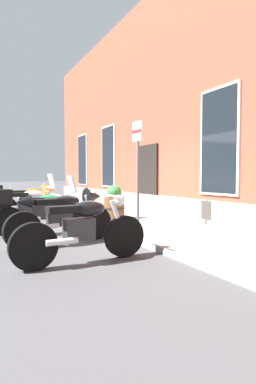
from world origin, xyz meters
name	(u,v)px	position (x,y,z in m)	size (l,w,h in m)	color
ground_plane	(97,229)	(0.00, 0.00, 0.00)	(140.00, 140.00, 0.00)	#424244
sidewalk	(140,223)	(0.00, 1.23, 0.06)	(27.86, 2.46, 0.12)	gray
motorcycle_orange_sport	(32,200)	(-2.68, -1.03, 0.57)	(0.67, 2.06, 1.05)	black
motorcycle_silver_touring	(25,204)	(-1.25, -1.49, 0.57)	(0.62, 2.05, 1.36)	black
motorcycle_green_touring	(39,210)	(0.07, -1.39, 0.54)	(0.62, 2.14, 1.30)	black
motorcycle_black_sport	(66,214)	(1.23, -1.14, 0.57)	(0.65, 2.15, 1.06)	black
motorcycle_black_naked	(84,230)	(2.65, -1.30, 0.49)	(0.62, 2.09, 1.00)	black
parking_sign	(138,158)	(0.89, 0.63, 1.69)	(0.36, 0.07, 2.42)	#4C4C51
barrel_planter	(114,204)	(-0.67, 0.78, 0.52)	(0.59, 0.59, 0.93)	brown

